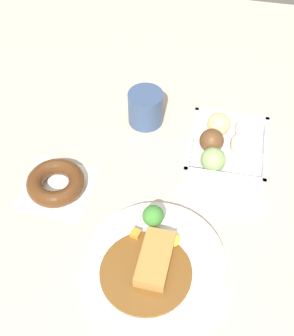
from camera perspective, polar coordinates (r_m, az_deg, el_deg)
ground_plane at (r=0.89m, az=-2.40°, el=-5.87°), size 1.60×1.60×0.00m
curry_plate at (r=0.82m, az=0.98°, el=-11.09°), size 0.24×0.24×0.07m
donut_box at (r=0.98m, az=9.64°, el=2.79°), size 0.18×0.16×0.06m
chocolate_ring_donut at (r=0.93m, az=-11.00°, el=-1.81°), size 0.14×0.14×0.03m
coffee_mug at (r=1.02m, az=-0.17°, el=7.32°), size 0.08×0.08×0.08m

